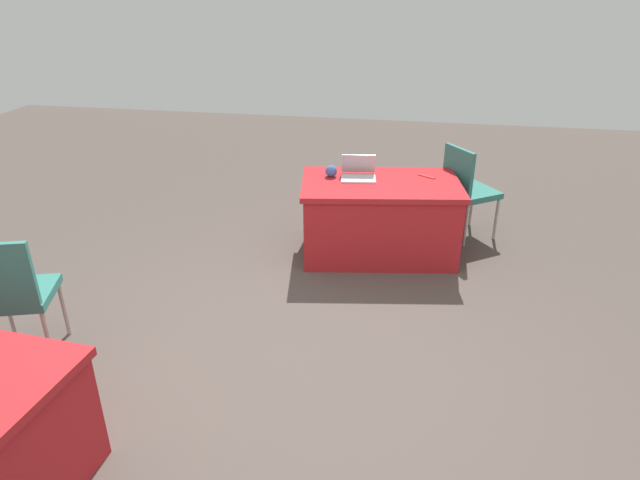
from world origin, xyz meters
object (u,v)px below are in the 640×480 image
laptop_silver (358,174)px  scissors_red (427,176)px  chair_tucked_right (13,291)px  yarn_ball (331,171)px  table_foreground (379,218)px  chair_near_front (467,187)px

laptop_silver → scissors_red: laptop_silver is taller
chair_tucked_right → yarn_ball: size_ratio=8.74×
table_foreground → chair_tucked_right: size_ratio=1.65×
chair_tucked_right → yarn_ball: chair_tucked_right is taller
table_foreground → chair_tucked_right: (2.26, 2.08, 0.18)m
yarn_ball → scissors_red: size_ratio=0.61×
table_foreground → yarn_ball: bearing=-7.3°
chair_near_front → laptop_silver: chair_near_front is taller
yarn_ball → scissors_red: (-0.88, -0.16, -0.05)m
scissors_red → chair_near_front: bearing=69.7°
chair_near_front → yarn_ball: size_ratio=8.70×
chair_near_front → chair_tucked_right: bearing=-85.5°
chair_near_front → laptop_silver: (1.03, 0.45, 0.22)m
chair_near_front → scissors_red: size_ratio=5.27×
table_foreground → chair_tucked_right: 3.08m
chair_near_front → chair_tucked_right: 4.02m
laptop_silver → chair_tucked_right: bearing=38.9°
chair_near_front → chair_tucked_right: chair_tucked_right is taller
table_foreground → yarn_ball: (0.47, -0.06, 0.41)m
scissors_red → laptop_silver: bearing=-133.1°
chair_tucked_right → scissors_red: (-2.67, -2.30, 0.18)m
chair_tucked_right → yarn_ball: (-1.79, -2.14, 0.23)m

